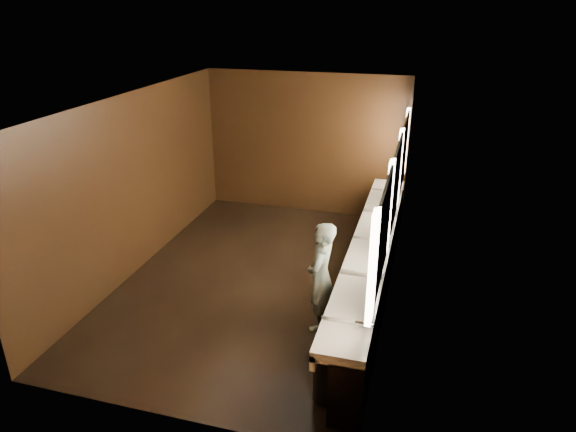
% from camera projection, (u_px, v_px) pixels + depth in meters
% --- Properties ---
extents(floor, '(6.00, 6.00, 0.00)m').
position_uv_depth(floor, '(259.00, 279.00, 8.09)').
color(floor, black).
rests_on(floor, ground).
extents(ceiling, '(4.00, 6.00, 0.02)m').
position_uv_depth(ceiling, '(254.00, 100.00, 6.99)').
color(ceiling, '#2D2D2B').
rests_on(ceiling, wall_back).
extents(wall_back, '(4.00, 0.02, 2.80)m').
position_uv_depth(wall_back, '(305.00, 144.00, 10.20)').
color(wall_back, black).
rests_on(wall_back, floor).
extents(wall_front, '(4.00, 0.02, 2.80)m').
position_uv_depth(wall_front, '(155.00, 303.00, 4.88)').
color(wall_front, black).
rests_on(wall_front, floor).
extents(wall_left, '(0.02, 6.00, 2.80)m').
position_uv_depth(wall_left, '(136.00, 184.00, 8.03)').
color(wall_left, black).
rests_on(wall_left, floor).
extents(wall_right, '(0.02, 6.00, 2.80)m').
position_uv_depth(wall_right, '(394.00, 210.00, 7.04)').
color(wall_right, black).
rests_on(wall_right, floor).
extents(sink_counter, '(0.55, 5.40, 1.01)m').
position_uv_depth(sink_counter, '(375.00, 266.00, 7.45)').
color(sink_counter, black).
rests_on(sink_counter, floor).
extents(mirror_band, '(0.06, 5.03, 1.15)m').
position_uv_depth(mirror_band, '(395.00, 186.00, 6.91)').
color(mirror_band, '#FFE4BF').
rests_on(mirror_band, wall_right).
extents(person, '(0.41, 0.58, 1.51)m').
position_uv_depth(person, '(321.00, 277.00, 6.64)').
color(person, '#91CAD9').
rests_on(person, floor).
extents(trash_bin, '(0.41, 0.41, 0.56)m').
position_uv_depth(trash_bin, '(329.00, 376.00, 5.59)').
color(trash_bin, black).
rests_on(trash_bin, floor).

